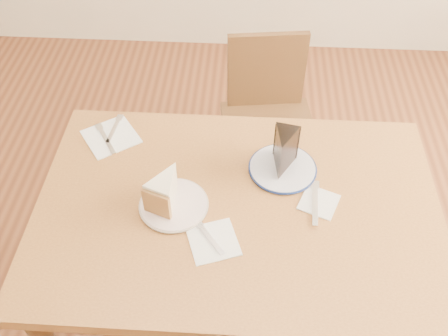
# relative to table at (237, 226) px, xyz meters

# --- Properties ---
(ground) EXTENTS (4.00, 4.00, 0.00)m
(ground) POSITION_rel_table_xyz_m (0.00, 0.00, -0.65)
(ground) COLOR #442112
(ground) RESTS_ON ground
(table) EXTENTS (1.20, 0.80, 0.75)m
(table) POSITION_rel_table_xyz_m (0.00, 0.00, 0.00)
(table) COLOR brown
(table) RESTS_ON ground
(chair_far) EXTENTS (0.44, 0.44, 0.80)m
(chair_far) POSITION_rel_table_xyz_m (0.11, 0.73, -0.20)
(chair_far) COLOR #351F0F
(chair_far) RESTS_ON ground
(plate_cream) EXTENTS (0.20, 0.20, 0.01)m
(plate_cream) POSITION_rel_table_xyz_m (-0.19, -0.01, 0.10)
(plate_cream) COLOR silver
(plate_cream) RESTS_ON table
(plate_navy) EXTENTS (0.21, 0.21, 0.01)m
(plate_navy) POSITION_rel_table_xyz_m (0.13, 0.15, 0.10)
(plate_navy) COLOR silver
(plate_navy) RESTS_ON table
(carrot_cake) EXTENTS (0.12, 0.14, 0.09)m
(carrot_cake) POSITION_rel_table_xyz_m (-0.21, 0.01, 0.15)
(carrot_cake) COLOR beige
(carrot_cake) RESTS_ON plate_cream
(chocolate_cake) EXTENTS (0.10, 0.12, 0.12)m
(chocolate_cake) POSITION_rel_table_xyz_m (0.13, 0.15, 0.17)
(chocolate_cake) COLOR black
(chocolate_cake) RESTS_ON plate_navy
(napkin_cream) EXTENTS (0.17, 0.17, 0.00)m
(napkin_cream) POSITION_rel_table_xyz_m (-0.06, -0.13, 0.10)
(napkin_cream) COLOR white
(napkin_cream) RESTS_ON table
(napkin_navy) EXTENTS (0.14, 0.14, 0.00)m
(napkin_navy) POSITION_rel_table_xyz_m (0.24, 0.03, 0.10)
(napkin_navy) COLOR white
(napkin_navy) RESTS_ON table
(napkin_spare) EXTENTS (0.22, 0.22, 0.00)m
(napkin_spare) POSITION_rel_table_xyz_m (-0.44, 0.27, 0.10)
(napkin_spare) COLOR white
(napkin_spare) RESTS_ON table
(fork_cream) EXTENTS (0.10, 0.12, 0.00)m
(fork_cream) POSITION_rel_table_xyz_m (-0.08, -0.12, 0.10)
(fork_cream) COLOR silver
(fork_cream) RESTS_ON napkin_cream
(knife_navy) EXTENTS (0.03, 0.17, 0.00)m
(knife_navy) POSITION_rel_table_xyz_m (0.23, 0.02, 0.10)
(knife_navy) COLOR white
(knife_navy) RESTS_ON napkin_navy
(fork_spare) EXTENTS (0.03, 0.14, 0.00)m
(fork_spare) POSITION_rel_table_xyz_m (-0.43, 0.30, 0.10)
(fork_spare) COLOR silver
(fork_spare) RESTS_ON napkin_spare
(knife_spare) EXTENTS (0.10, 0.14, 0.00)m
(knife_spare) POSITION_rel_table_xyz_m (-0.45, 0.25, 0.10)
(knife_spare) COLOR silver
(knife_spare) RESTS_ON napkin_spare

